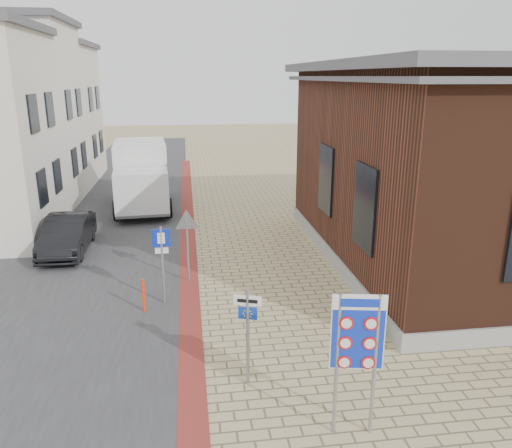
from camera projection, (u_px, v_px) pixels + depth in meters
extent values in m
plane|color=tan|center=(287.00, 388.00, 10.54)|extent=(120.00, 120.00, 0.00)
cube|color=#38383A|center=(114.00, 212.00, 24.05)|extent=(7.00, 60.00, 0.02)
cube|color=maroon|center=(188.00, 242.00, 19.77)|extent=(0.60, 40.00, 0.02)
cube|color=gray|center=(490.00, 248.00, 18.31)|extent=(12.15, 12.15, 0.50)
cube|color=#412015|center=(503.00, 161.00, 17.38)|extent=(12.00, 12.00, 6.00)
cube|color=black|center=(365.00, 207.00, 13.94)|extent=(0.12, 1.60, 2.40)
cube|color=black|center=(326.00, 179.00, 17.74)|extent=(0.12, 1.60, 2.40)
cube|color=black|center=(42.00, 188.00, 19.18)|extent=(0.10, 1.10, 1.40)
cube|color=black|center=(57.00, 176.00, 21.46)|extent=(0.10, 1.10, 1.40)
cube|color=black|center=(33.00, 114.00, 18.38)|extent=(0.10, 1.10, 1.40)
cube|color=black|center=(50.00, 109.00, 20.66)|extent=(0.10, 1.10, 1.40)
cube|color=silver|center=(2.00, 116.00, 24.92)|extent=(7.00, 6.00, 8.80)
cube|color=black|center=(75.00, 162.00, 24.88)|extent=(0.10, 1.10, 1.40)
cube|color=black|center=(84.00, 155.00, 27.15)|extent=(0.10, 1.10, 1.40)
cube|color=black|center=(69.00, 105.00, 24.08)|extent=(0.10, 1.10, 1.40)
cube|color=black|center=(79.00, 102.00, 26.36)|extent=(0.10, 1.10, 1.40)
cube|color=silver|center=(37.00, 115.00, 30.73)|extent=(7.00, 6.00, 8.00)
cube|color=#535258|center=(28.00, 44.00, 29.55)|extent=(7.40, 6.40, 0.30)
cube|color=black|center=(95.00, 146.00, 30.57)|extent=(0.10, 1.10, 1.40)
cube|color=black|center=(101.00, 141.00, 32.85)|extent=(0.10, 1.10, 1.40)
cube|color=black|center=(91.00, 99.00, 29.77)|extent=(0.10, 1.10, 1.40)
cube|color=black|center=(97.00, 98.00, 32.05)|extent=(0.10, 1.10, 1.40)
torus|color=slate|center=(380.00, 331.00, 12.33)|extent=(0.04, 0.60, 0.60)
torus|color=slate|center=(375.00, 325.00, 12.62)|extent=(0.04, 0.60, 0.60)
torus|color=slate|center=(371.00, 319.00, 12.90)|extent=(0.04, 0.60, 0.60)
torus|color=slate|center=(367.00, 314.00, 13.19)|extent=(0.04, 0.60, 0.60)
torus|color=slate|center=(363.00, 309.00, 13.47)|extent=(0.04, 0.60, 0.60)
cube|color=slate|center=(370.00, 328.00, 12.98)|extent=(0.08, 1.60, 0.04)
imported|color=black|center=(67.00, 234.00, 18.54)|extent=(1.48, 4.16, 1.37)
cube|color=slate|center=(143.00, 199.00, 24.61)|extent=(2.82, 6.22, 0.28)
cube|color=white|center=(142.00, 190.00, 22.36)|extent=(2.50, 2.08, 1.79)
cube|color=black|center=(141.00, 187.00, 21.47)|extent=(2.13, 0.25, 0.90)
cube|color=white|center=(141.00, 166.00, 25.14)|extent=(2.77, 4.22, 2.47)
cylinder|color=black|center=(116.00, 211.00, 22.70)|extent=(0.35, 0.92, 0.90)
cylinder|color=black|center=(169.00, 208.00, 23.19)|extent=(0.35, 0.92, 0.90)
cylinder|color=black|center=(120.00, 193.00, 26.06)|extent=(0.35, 0.92, 0.90)
cylinder|color=black|center=(165.00, 191.00, 26.54)|extent=(0.35, 0.92, 0.90)
cylinder|color=gray|center=(337.00, 366.00, 8.86)|extent=(0.07, 0.07, 2.77)
cylinder|color=gray|center=(375.00, 367.00, 8.83)|extent=(0.07, 0.07, 2.77)
cube|color=white|center=(358.00, 332.00, 8.65)|extent=(0.94, 0.21, 1.42)
cube|color=#102DC1|center=(358.00, 332.00, 8.65)|extent=(0.90, 0.21, 1.39)
cube|color=white|center=(360.00, 302.00, 8.49)|extent=(0.90, 0.22, 0.27)
cylinder|color=gray|center=(248.00, 338.00, 10.41)|extent=(0.07, 0.07, 2.16)
cube|color=white|center=(248.00, 301.00, 10.17)|extent=(0.57, 0.23, 0.21)
cube|color=#0F38B7|center=(248.00, 313.00, 10.25)|extent=(0.39, 0.17, 0.26)
cylinder|color=gray|center=(163.00, 266.00, 14.13)|extent=(0.07, 0.07, 2.32)
cube|color=#0E25AA|center=(161.00, 238.00, 13.89)|extent=(0.51, 0.06, 0.51)
cube|color=white|center=(162.00, 251.00, 13.99)|extent=(0.37, 0.05, 0.17)
cylinder|color=gray|center=(188.00, 248.00, 15.65)|extent=(0.07, 0.07, 2.29)
cylinder|color=#FF360D|center=(144.00, 296.00, 13.82)|extent=(0.11, 0.11, 0.97)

